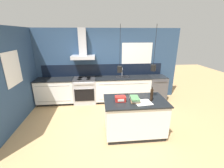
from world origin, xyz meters
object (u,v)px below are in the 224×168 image
(bottle_on_island, at_px, (152,95))
(book_stack, at_px, (135,99))
(dishwasher, at_px, (156,88))
(red_supply_box, at_px, (120,99))
(oven_range, at_px, (85,90))

(bottle_on_island, height_order, book_stack, bottle_on_island)
(dishwasher, distance_m, red_supply_box, 2.66)
(bottle_on_island, xyz_separation_m, book_stack, (-0.39, -0.00, -0.09))
(book_stack, bearing_deg, red_supply_box, 173.75)
(oven_range, bearing_deg, bottle_on_island, -49.60)
(dishwasher, height_order, bottle_on_island, bottle_on_island)
(oven_range, xyz_separation_m, red_supply_box, (0.99, -1.99, 0.51))
(oven_range, height_order, red_supply_box, red_supply_box)
(oven_range, relative_size, red_supply_box, 3.76)
(bottle_on_island, bearing_deg, dishwasher, 64.70)
(bottle_on_island, relative_size, book_stack, 0.97)
(oven_range, xyz_separation_m, dishwasher, (2.68, 0.00, 0.00))
(dishwasher, distance_m, book_stack, 2.49)
(bottle_on_island, height_order, red_supply_box, bottle_on_island)
(bottle_on_island, bearing_deg, oven_range, 130.40)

